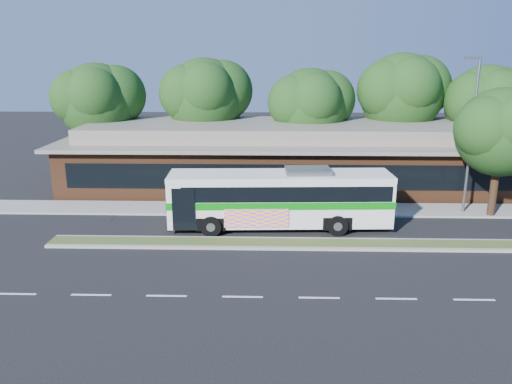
# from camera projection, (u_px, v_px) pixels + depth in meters

# --- Properties ---
(ground) EXTENTS (120.00, 120.00, 0.00)m
(ground) POSITION_uv_depth(u_px,v_px,m) (309.00, 250.00, 24.29)
(ground) COLOR black
(ground) RESTS_ON ground
(median_strip) EXTENTS (26.00, 1.10, 0.15)m
(median_strip) POSITION_uv_depth(u_px,v_px,m) (309.00, 244.00, 24.85)
(median_strip) COLOR #394D20
(median_strip) RESTS_ON ground
(sidewalk) EXTENTS (44.00, 2.60, 0.12)m
(sidewalk) POSITION_uv_depth(u_px,v_px,m) (301.00, 209.00, 30.44)
(sidewalk) COLOR gray
(sidewalk) RESTS_ON ground
(parking_lot) EXTENTS (14.00, 12.00, 0.01)m
(parking_lot) POSITION_uv_depth(u_px,v_px,m) (37.00, 192.00, 34.40)
(parking_lot) COLOR black
(parking_lot) RESTS_ON ground
(plaza_building) EXTENTS (33.20, 11.20, 4.45)m
(plaza_building) POSITION_uv_depth(u_px,v_px,m) (297.00, 155.00, 36.24)
(plaza_building) COLOR #57301B
(plaza_building) RESTS_ON ground
(lamp_post) EXTENTS (0.93, 0.18, 9.07)m
(lamp_post) POSITION_uv_depth(u_px,v_px,m) (471.00, 132.00, 28.52)
(lamp_post) COLOR slate
(lamp_post) RESTS_ON ground
(tree_bg_a) EXTENTS (6.47, 5.80, 8.63)m
(tree_bg_a) POSITION_uv_depth(u_px,v_px,m) (103.00, 100.00, 37.70)
(tree_bg_a) COLOR black
(tree_bg_a) RESTS_ON ground
(tree_bg_b) EXTENTS (6.69, 6.00, 9.00)m
(tree_bg_b) POSITION_uv_depth(u_px,v_px,m) (210.00, 95.00, 38.38)
(tree_bg_b) COLOR black
(tree_bg_b) RESTS_ON ground
(tree_bg_c) EXTENTS (6.24, 5.60, 8.26)m
(tree_bg_c) POSITION_uv_depth(u_px,v_px,m) (315.00, 104.00, 37.35)
(tree_bg_c) COLOR black
(tree_bg_c) RESTS_ON ground
(tree_bg_d) EXTENTS (6.91, 6.20, 9.37)m
(tree_bg_d) POSITION_uv_depth(u_px,v_px,m) (407.00, 92.00, 37.92)
(tree_bg_d) COLOR black
(tree_bg_d) RESTS_ON ground
(tree_bg_e) EXTENTS (6.47, 5.80, 8.50)m
(tree_bg_e) POSITION_uv_depth(u_px,v_px,m) (491.00, 103.00, 36.97)
(tree_bg_e) COLOR black
(tree_bg_e) RESTS_ON ground
(transit_bus) EXTENTS (12.02, 3.17, 3.35)m
(transit_bus) POSITION_uv_depth(u_px,v_px,m) (281.00, 195.00, 26.86)
(transit_bus) COLOR white
(transit_bus) RESTS_ON ground
(sedan) EXTENTS (4.45, 2.31, 1.23)m
(sedan) POSITION_uv_depth(u_px,v_px,m) (164.00, 187.00, 33.36)
(sedan) COLOR #B9BCC0
(sedan) RESTS_ON ground
(sidewalk_tree) EXTENTS (5.55, 4.98, 7.47)m
(sidewalk_tree) POSITION_uv_depth(u_px,v_px,m) (507.00, 130.00, 27.99)
(sidewalk_tree) COLOR black
(sidewalk_tree) RESTS_ON ground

